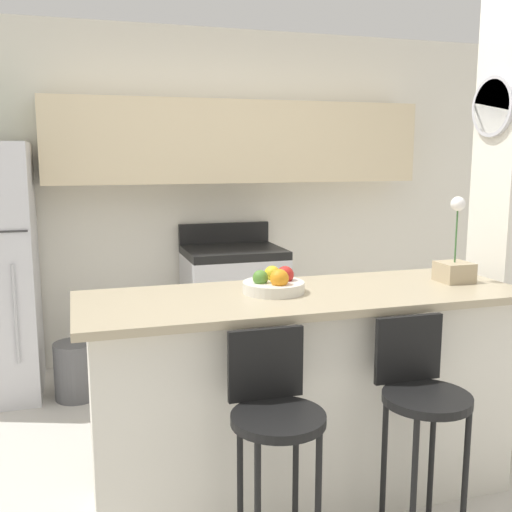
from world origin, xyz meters
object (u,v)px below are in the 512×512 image
at_px(fruit_bowl, 274,284).
at_px(trash_bin, 76,370).
at_px(bar_stool_left, 275,420).
at_px(bar_stool_right, 421,400).
at_px(orchid_vase, 455,263).
at_px(stove_range, 234,306).

distance_m(fruit_bowl, trash_bin, 1.89).
bearing_deg(bar_stool_left, bar_stool_right, 0.00).
bearing_deg(bar_stool_left, fruit_bowl, 71.66).
relative_size(orchid_vase, fruit_bowl, 1.49).
distance_m(bar_stool_left, trash_bin, 2.16).
bearing_deg(fruit_bowl, orchid_vase, -2.15).
xyz_separation_m(bar_stool_left, bar_stool_right, (0.62, 0.00, 0.00)).
xyz_separation_m(stove_range, bar_stool_left, (-0.46, -2.32, 0.17)).
distance_m(bar_stool_right, trash_bin, 2.44).
relative_size(bar_stool_right, trash_bin, 2.50).
bearing_deg(bar_stool_left, trash_bin, 109.63).
height_order(orchid_vase, fruit_bowl, orchid_vase).
bearing_deg(bar_stool_right, fruit_bowl, 128.66).
distance_m(stove_range, fruit_bowl, 1.88).
bearing_deg(orchid_vase, trash_bin, 140.85).
height_order(bar_stool_right, orchid_vase, orchid_vase).
height_order(bar_stool_right, fruit_bowl, fruit_bowl).
bearing_deg(bar_stool_left, stove_range, 78.79).
relative_size(bar_stool_right, orchid_vase, 2.26).
bearing_deg(fruit_bowl, bar_stool_left, -108.34).
height_order(stove_range, bar_stool_left, stove_range).
bearing_deg(bar_stool_right, bar_stool_left, 180.00).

